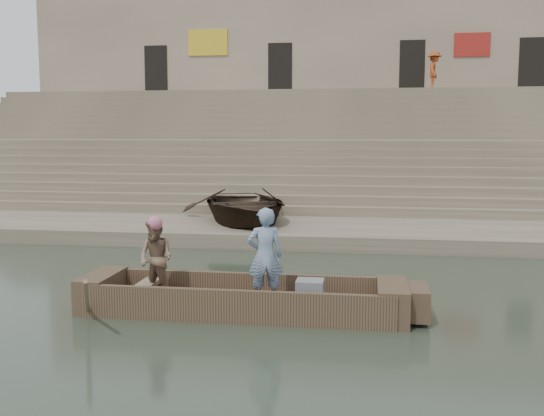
% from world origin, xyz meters
% --- Properties ---
extents(ground, '(120.00, 120.00, 0.00)m').
position_xyz_m(ground, '(0.00, 0.00, 0.00)').
color(ground, '#263124').
rests_on(ground, ground).
extents(lower_landing, '(32.00, 4.00, 0.40)m').
position_xyz_m(lower_landing, '(0.00, 8.00, 0.20)').
color(lower_landing, gray).
rests_on(lower_landing, ground).
extents(mid_landing, '(32.00, 3.00, 2.80)m').
position_xyz_m(mid_landing, '(0.00, 15.50, 1.40)').
color(mid_landing, gray).
rests_on(mid_landing, ground).
extents(upper_landing, '(32.00, 3.00, 5.20)m').
position_xyz_m(upper_landing, '(0.00, 22.50, 2.60)').
color(upper_landing, gray).
rests_on(upper_landing, ground).
extents(ghat_steps, '(32.00, 11.00, 5.20)m').
position_xyz_m(ghat_steps, '(0.00, 17.19, 1.80)').
color(ghat_steps, gray).
rests_on(ghat_steps, ground).
extents(building_wall, '(32.00, 5.07, 11.20)m').
position_xyz_m(building_wall, '(0.00, 26.50, 5.60)').
color(building_wall, tan).
rests_on(building_wall, ground).
extents(main_rowboat, '(5.00, 1.30, 0.22)m').
position_xyz_m(main_rowboat, '(0.58, 0.40, 0.11)').
color(main_rowboat, brown).
rests_on(main_rowboat, ground).
extents(rowboat_trim, '(6.04, 2.63, 2.04)m').
position_xyz_m(rowboat_trim, '(0.79, 0.39, 0.31)').
color(rowboat_trim, brown).
rests_on(rowboat_trim, ground).
extents(standing_man, '(0.67, 0.52, 1.64)m').
position_xyz_m(standing_man, '(1.01, 0.24, 1.04)').
color(standing_man, navy).
rests_on(standing_man, main_rowboat).
extents(rowing_man, '(0.81, 0.72, 1.37)m').
position_xyz_m(rowing_man, '(-0.94, 0.39, 0.91)').
color(rowing_man, '#2B825C').
rests_on(rowing_man, main_rowboat).
extents(television, '(0.46, 0.42, 0.40)m').
position_xyz_m(television, '(1.74, 0.40, 0.42)').
color(television, slate).
rests_on(television, main_rowboat).
extents(beached_rowboat, '(4.96, 5.82, 1.02)m').
position_xyz_m(beached_rowboat, '(-0.98, 8.49, 0.91)').
color(beached_rowboat, '#2D2116').
rests_on(beached_rowboat, lower_landing).
extents(pedestrian, '(0.90, 1.34, 1.92)m').
position_xyz_m(pedestrian, '(5.99, 22.45, 6.16)').
color(pedestrian, '#993F19').
rests_on(pedestrian, upper_landing).
extents(cloth_bundles, '(10.03, 1.23, 0.26)m').
position_xyz_m(cloth_bundles, '(3.56, 8.25, 0.53)').
color(cloth_bundles, '#3F5999').
rests_on(cloth_bundles, lower_landing).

